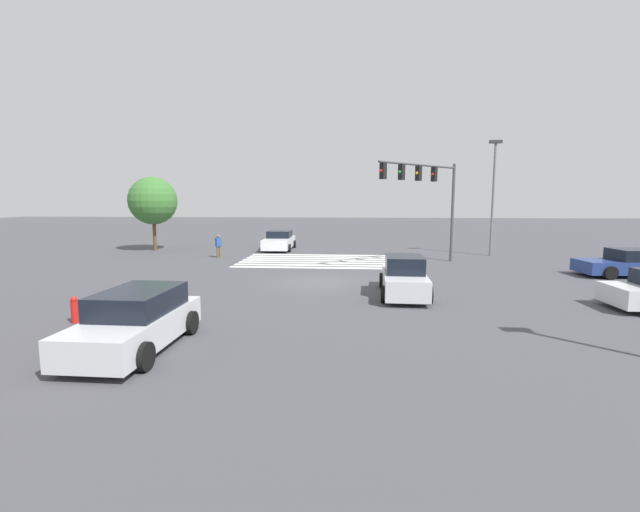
# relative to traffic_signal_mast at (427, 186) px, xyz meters

# --- Properties ---
(ground_plane) EXTENTS (150.92, 150.92, 0.00)m
(ground_plane) POSITION_rel_traffic_signal_mast_xyz_m (5.86, 5.86, -4.67)
(ground_plane) COLOR #47474C
(crosswalk_markings) EXTENTS (11.22, 6.30, 0.01)m
(crosswalk_markings) POSITION_rel_traffic_signal_mast_xyz_m (5.86, -1.40, -4.67)
(crosswalk_markings) COLOR silver
(crosswalk_markings) RESTS_ON ground_plane
(traffic_signal_mast) EXTENTS (5.10, 5.10, 6.11)m
(traffic_signal_mast) POSITION_rel_traffic_signal_mast_xyz_m (0.00, 0.00, 0.00)
(traffic_signal_mast) COLOR #47474C
(traffic_signal_mast) RESTS_ON ground_plane
(car_0) EXTENTS (2.05, 4.58, 1.63)m
(car_0) POSITION_rel_traffic_signal_mast_xyz_m (2.24, 8.33, -3.93)
(car_0) COLOR silver
(car_0) RESTS_ON ground_plane
(car_1) EXTENTS (2.23, 4.74, 1.48)m
(car_1) POSITION_rel_traffic_signal_mast_xyz_m (10.08, -7.33, -3.99)
(car_1) COLOR silver
(car_1) RESTS_ON ground_plane
(car_2) EXTENTS (4.85, 2.42, 1.40)m
(car_2) POSITION_rel_traffic_signal_mast_xyz_m (-9.75, 2.99, -4.03)
(car_2) COLOR navy
(car_2) RESTS_ON ground_plane
(car_5) EXTENTS (2.16, 4.44, 1.54)m
(car_5) POSITION_rel_traffic_signal_mast_xyz_m (9.98, 15.24, -3.93)
(car_5) COLOR silver
(car_5) RESTS_ON ground_plane
(pedestrian) EXTENTS (0.41, 0.40, 1.56)m
(pedestrian) POSITION_rel_traffic_signal_mast_xyz_m (13.38, -2.41, -3.81)
(pedestrian) COLOR brown
(pedestrian) RESTS_ON ground_plane
(street_light_pole_a) EXTENTS (0.80, 0.36, 7.91)m
(street_light_pole_a) POSITION_rel_traffic_signal_mast_xyz_m (-5.32, -4.89, 0.08)
(street_light_pole_a) COLOR slate
(street_light_pole_a) RESTS_ON ground_plane
(tree_corner_a) EXTENTS (3.62, 3.62, 5.63)m
(tree_corner_a) POSITION_rel_traffic_signal_mast_xyz_m (19.57, -6.09, -0.86)
(tree_corner_a) COLOR brown
(tree_corner_a) RESTS_ON ground_plane
(fire_hydrant) EXTENTS (0.22, 0.22, 0.86)m
(fire_hydrant) POSITION_rel_traffic_signal_mast_xyz_m (13.11, 13.16, -4.24)
(fire_hydrant) COLOR red
(fire_hydrant) RESTS_ON ground_plane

